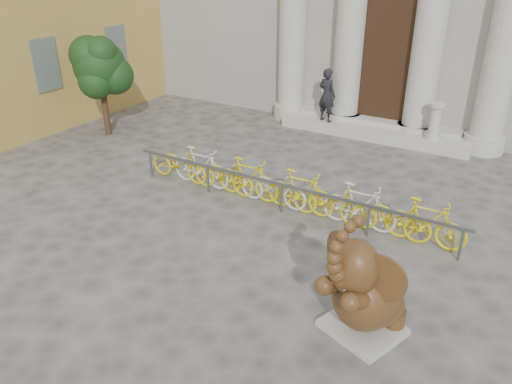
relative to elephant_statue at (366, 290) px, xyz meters
The scene contains 7 objects.
ground 2.94m from the elephant_statue, 168.84° to the right, with size 80.00×80.00×0.00m, color #474442.
entrance_steps 9.30m from the elephant_statue, 107.39° to the left, with size 6.00×1.20×0.36m, color #A8A59E.
elephant_statue is the anchor object (origin of this frame).
bike_rack 4.29m from the elephant_statue, 133.54° to the left, with size 8.13×0.53×1.00m.
tree 11.31m from the elephant_statue, 155.38° to the left, with size 1.80×1.64×3.12m.
pedestrian 9.54m from the elephant_statue, 116.89° to the left, with size 0.62×0.41×1.70m, color black.
balustrade_post 8.60m from the elephant_statue, 96.11° to the left, with size 0.44×0.44×1.08m.
Camera 1 is at (4.44, -5.54, 5.45)m, focal length 35.00 mm.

